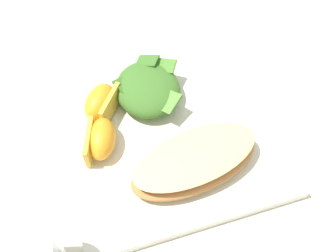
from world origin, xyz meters
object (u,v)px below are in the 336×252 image
(green_salad_pile, at_px, (148,89))
(orange_wedge_middle, at_px, (101,142))
(paper_napkin, at_px, (321,94))
(white_plate, at_px, (168,133))
(orange_wedge_front, at_px, (101,102))
(cheesy_pizza_bread, at_px, (195,161))

(green_salad_pile, relative_size, orange_wedge_middle, 1.67)
(orange_wedge_middle, xyz_separation_m, paper_napkin, (-0.01, 0.33, -0.03))
(white_plate, distance_m, orange_wedge_front, 0.10)
(cheesy_pizza_bread, relative_size, green_salad_pile, 1.57)
(green_salad_pile, height_order, orange_wedge_front, green_salad_pile)
(orange_wedge_front, xyz_separation_m, paper_napkin, (0.05, 0.32, -0.03))
(orange_wedge_front, relative_size, paper_napkin, 0.63)
(paper_napkin, bearing_deg, orange_wedge_middle, -88.89)
(orange_wedge_middle, distance_m, paper_napkin, 0.33)
(white_plate, relative_size, paper_napkin, 2.55)
(white_plate, relative_size, orange_wedge_front, 4.02)
(cheesy_pizza_bread, height_order, orange_wedge_middle, orange_wedge_middle)
(white_plate, height_order, orange_wedge_middle, orange_wedge_middle)
(white_plate, distance_m, orange_wedge_middle, 0.10)
(white_plate, distance_m, green_salad_pile, 0.07)
(orange_wedge_front, height_order, paper_napkin, orange_wedge_front)
(orange_wedge_front, relative_size, orange_wedge_middle, 1.02)
(white_plate, distance_m, cheesy_pizza_bread, 0.07)
(cheesy_pizza_bread, xyz_separation_m, orange_wedge_front, (-0.12, -0.09, 0.00))
(orange_wedge_front, bearing_deg, cheesy_pizza_bread, 36.68)
(cheesy_pizza_bread, bearing_deg, orange_wedge_middle, -120.54)
(cheesy_pizza_bread, distance_m, paper_napkin, 0.24)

